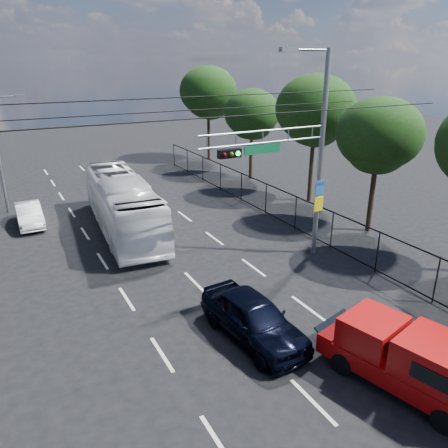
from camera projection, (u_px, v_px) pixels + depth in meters
ground at (313, 402)px, 12.28m from camera, size 120.00×120.00×0.00m
lane_markings at (149, 236)px, 23.82m from camera, size 6.12×38.00×0.01m
signal_mast at (300, 151)px, 19.36m from camera, size 6.43×0.39×9.50m
streetlight_left at (0, 150)px, 26.23m from camera, size 2.09×0.22×7.08m
utility_wires at (181, 109)px, 17.01m from camera, size 22.00×5.04×0.74m
fence_right at (283, 207)px, 25.32m from camera, size 0.06×34.03×2.00m
tree_right_b at (379, 140)px, 22.90m from camera, size 4.50×4.50×7.31m
tree_right_c at (315, 115)px, 27.87m from camera, size 5.10×5.10×8.29m
tree_right_d at (252, 117)px, 33.78m from camera, size 4.32×4.32×7.02m
tree_right_e at (208, 95)px, 40.08m from camera, size 5.28×5.28×8.58m
red_pickup at (410, 358)px, 12.47m from camera, size 3.01×5.42×1.91m
navy_hatchback at (253, 318)px, 14.84m from camera, size 2.25×4.77×1.57m
white_bus at (122, 204)px, 24.15m from camera, size 3.50×11.16×3.06m
white_van at (29, 215)px, 25.20m from camera, size 1.34×3.82×1.26m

